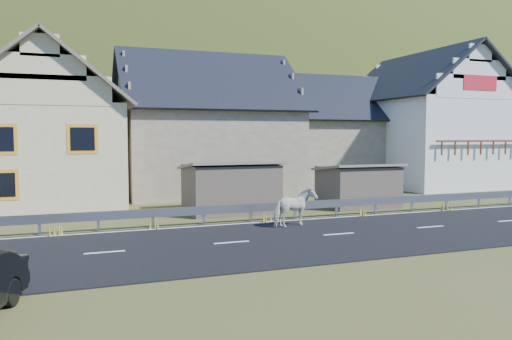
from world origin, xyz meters
name	(u,v)px	position (x,y,z in m)	size (l,w,h in m)	color
ground	(339,235)	(0.00, 0.00, 0.00)	(160.00, 160.00, 0.00)	#36451C
road	(339,235)	(0.00, 0.00, 0.02)	(60.00, 7.00, 0.04)	black
lane_markings	(339,234)	(0.00, 0.00, 0.04)	(60.00, 6.60, 0.01)	silver
guardrail	(295,206)	(0.00, 3.68, 0.56)	(28.10, 0.09, 0.75)	#93969B
shed_left	(230,188)	(-2.00, 6.50, 1.10)	(4.30, 3.30, 2.40)	brown
shed_right	(358,187)	(4.50, 6.00, 1.00)	(3.80, 2.90, 2.20)	brown
house_cream	(47,119)	(-10.00, 12.00, 4.36)	(7.80, 9.80, 8.30)	beige
house_stone_a	(205,118)	(-1.00, 15.00, 4.63)	(10.80, 9.80, 8.90)	gray
house_stone_b	(331,126)	(9.00, 17.00, 4.24)	(9.80, 8.80, 8.10)	gray
house_white	(426,114)	(15.00, 14.00, 5.06)	(8.80, 10.80, 9.70)	white
mountain	(112,197)	(5.00, 180.00, -20.00)	(440.00, 280.00, 260.00)	#263212
horse	(295,207)	(-0.83, 1.95, 0.78)	(1.75, 0.80, 1.48)	silver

